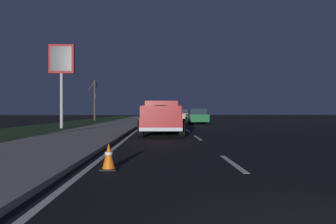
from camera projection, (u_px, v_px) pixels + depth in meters
ground at (179, 124)px, 29.25m from camera, size 144.00×144.00×0.00m
sidewalk_shoulder at (122, 124)px, 29.11m from camera, size 108.00×4.00×0.12m
grass_verge at (71, 124)px, 29.00m from camera, size 108.00×6.00×0.01m
lane_markings at (154, 123)px, 31.14m from camera, size 108.00×3.54×0.01m
pickup_truck at (161, 117)px, 16.16m from camera, size 5.44×2.31×1.87m
sedan_green at (197, 116)px, 29.31m from camera, size 4.43×2.07×1.54m
sedan_white at (161, 115)px, 40.85m from camera, size 4.43×2.07×1.54m
sedan_tan at (186, 115)px, 41.35m from camera, size 4.41×2.03×1.54m
gas_price_sign at (62, 66)px, 22.21m from camera, size 0.27×1.90×6.37m
bare_tree_far at (95, 99)px, 40.94m from camera, size 1.53×1.53×5.72m
traffic_cone_near at (109, 157)px, 6.42m from camera, size 0.36×0.36×0.58m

